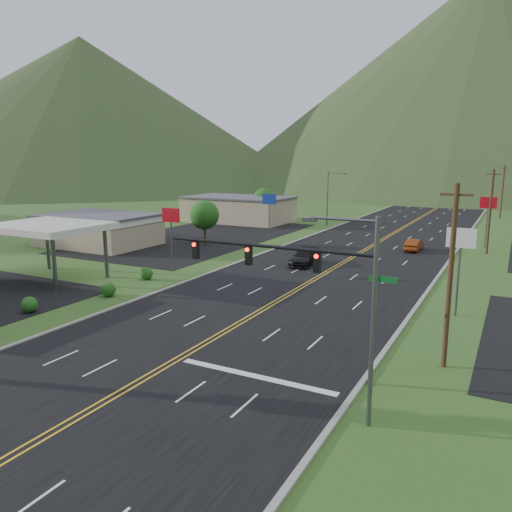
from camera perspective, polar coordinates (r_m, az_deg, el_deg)
The scene contains 20 objects.
traffic_signal at distance 26.21m, azimuth 4.90°, elevation -1.97°, with size 13.10×0.43×7.00m.
streetlight_east at distance 21.12m, azimuth 12.46°, elevation -5.85°, with size 3.28×0.25×9.00m.
streetlight_west at distance 84.56m, azimuth 8.38°, elevation 6.91°, with size 3.28×0.25×9.00m.
gas_canopy at distance 50.07m, azimuth -22.64°, elevation 2.96°, with size 10.00×8.00×5.30m.
building_west_mid at distance 68.41m, azimuth -17.59°, elevation 3.08°, with size 14.40×10.40×4.10m.
building_west_far at distance 89.79m, azimuth -2.01°, elevation 5.39°, with size 18.40×11.40×4.50m.
pole_sign_west_a at distance 50.24m, azimuth -9.69°, elevation 3.90°, with size 2.00×0.18×6.40m.
pole_sign_west_b at distance 68.91m, azimuth 1.51°, elevation 5.98°, with size 2.00×0.18×6.40m.
pole_sign_east_a at distance 38.21m, azimuth 22.34°, elevation 0.96°, with size 2.00×0.18×6.40m.
pole_sign_east_b at distance 69.91m, azimuth 24.99°, elevation 5.02°, with size 2.00×0.18×6.40m.
tree_west_a at distance 65.97m, azimuth -5.91°, elevation 4.68°, with size 3.84×3.84×5.82m.
tree_west_b at distance 91.73m, azimuth 0.87°, elevation 6.54°, with size 3.84×3.84×5.82m.
utility_pole_a at distance 28.37m, azimuth 21.32°, elevation -2.11°, with size 1.60×0.28×10.00m.
utility_pole_b at distance 64.91m, azimuth 25.20°, elevation 4.67°, with size 1.60×0.28×10.00m.
utility_pole_c at distance 104.77m, azimuth 26.33°, elevation 6.65°, with size 1.60×0.28×10.00m.
utility_pole_d at distance 144.71m, azimuth 26.85°, elevation 7.54°, with size 1.60×0.28×10.00m.
mountain_n at distance 232.24m, azimuth 24.72°, elevation 17.91°, with size 220.00×220.00×85.00m, color #213518.
mountain_nw at distance 229.13m, azimuth -19.09°, elevation 15.26°, with size 190.00×190.00×60.00m, color #213518.
car_dark_mid at distance 53.42m, azimuth 5.52°, elevation -0.20°, with size 2.21×5.44×1.58m, color black.
car_red_far at distance 64.25m, azimuth 17.63°, elevation 1.20°, with size 1.55×4.45×1.47m, color maroon.
Camera 1 is at (16.35, -9.55, 11.26)m, focal length 35.00 mm.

